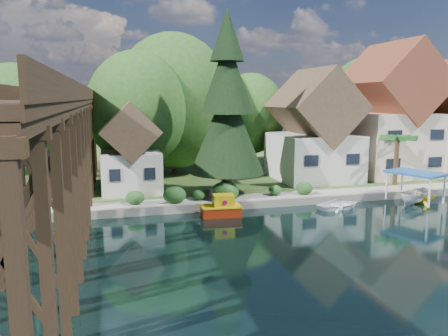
{
  "coord_description": "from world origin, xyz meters",
  "views": [
    {
      "loc": [
        -12.66,
        -23.78,
        8.61
      ],
      "look_at": [
        -4.86,
        6.0,
        3.64
      ],
      "focal_mm": 35.0,
      "sensor_mm": 36.0,
      "label": 1
    }
  ],
  "objects_px": {
    "house_center": "(390,119)",
    "boat_white_a": "(339,204)",
    "house_left": "(314,133)",
    "boat_canopy": "(415,190)",
    "shed": "(131,154)",
    "conifer": "(227,107)",
    "boat_yellow": "(419,195)",
    "palm_tree": "(397,139)",
    "trestle_bridge": "(56,150)",
    "tugboat": "(221,207)"
  },
  "relations": [
    {
      "from": "conifer",
      "to": "boat_yellow",
      "type": "relative_size",
      "value": 5.64
    },
    {
      "from": "boat_white_a",
      "to": "boat_yellow",
      "type": "distance_m",
      "value": 7.22
    },
    {
      "from": "shed",
      "to": "boat_canopy",
      "type": "distance_m",
      "value": 23.95
    },
    {
      "from": "house_left",
      "to": "shed",
      "type": "xyz_separation_m",
      "value": [
        -18.0,
        -1.5,
        -1.31
      ]
    },
    {
      "from": "conifer",
      "to": "palm_tree",
      "type": "bearing_deg",
      "value": 0.05
    },
    {
      "from": "boat_canopy",
      "to": "palm_tree",
      "type": "bearing_deg",
      "value": 69.72
    },
    {
      "from": "house_left",
      "to": "tugboat",
      "type": "distance_m",
      "value": 15.96
    },
    {
      "from": "shed",
      "to": "tugboat",
      "type": "height_order",
      "value": "shed"
    },
    {
      "from": "shed",
      "to": "conifer",
      "type": "relative_size",
      "value": 0.51
    },
    {
      "from": "house_center",
      "to": "boat_white_a",
      "type": "relative_size",
      "value": 3.81
    },
    {
      "from": "house_center",
      "to": "tugboat",
      "type": "xyz_separation_m",
      "value": [
        -20.95,
        -10.08,
        -5.78
      ]
    },
    {
      "from": "conifer",
      "to": "tugboat",
      "type": "height_order",
      "value": "conifer"
    },
    {
      "from": "shed",
      "to": "palm_tree",
      "type": "relative_size",
      "value": 1.59
    },
    {
      "from": "conifer",
      "to": "palm_tree",
      "type": "relative_size",
      "value": 3.09
    },
    {
      "from": "boat_white_a",
      "to": "trestle_bridge",
      "type": "bearing_deg",
      "value": 84.72
    },
    {
      "from": "conifer",
      "to": "trestle_bridge",
      "type": "bearing_deg",
      "value": -154.88
    },
    {
      "from": "house_left",
      "to": "boat_yellow",
      "type": "relative_size",
      "value": 4.08
    },
    {
      "from": "conifer",
      "to": "boat_white_a",
      "type": "xyz_separation_m",
      "value": [
        7.79,
        -4.95,
        -7.46
      ]
    },
    {
      "from": "house_center",
      "to": "boat_white_a",
      "type": "height_order",
      "value": "house_center"
    },
    {
      "from": "shed",
      "to": "tugboat",
      "type": "bearing_deg",
      "value": -53.16
    },
    {
      "from": "house_left",
      "to": "boat_canopy",
      "type": "distance_m",
      "value": 11.62
    },
    {
      "from": "shed",
      "to": "conifer",
      "type": "distance_m",
      "value": 9.35
    },
    {
      "from": "boat_white_a",
      "to": "house_center",
      "type": "bearing_deg",
      "value": -56.21
    },
    {
      "from": "house_left",
      "to": "palm_tree",
      "type": "relative_size",
      "value": 2.23
    },
    {
      "from": "palm_tree",
      "to": "boat_white_a",
      "type": "bearing_deg",
      "value": -149.97
    },
    {
      "from": "trestle_bridge",
      "to": "shed",
      "type": "distance_m",
      "value": 10.69
    },
    {
      "from": "house_center",
      "to": "palm_tree",
      "type": "xyz_separation_m",
      "value": [
        -2.86,
        -5.33,
        -1.61
      ]
    },
    {
      "from": "boat_white_a",
      "to": "boat_canopy",
      "type": "relative_size",
      "value": 0.74
    },
    {
      "from": "boat_white_a",
      "to": "tugboat",
      "type": "bearing_deg",
      "value": 80.55
    },
    {
      "from": "shed",
      "to": "boat_canopy",
      "type": "bearing_deg",
      "value": -21.12
    },
    {
      "from": "shed",
      "to": "boat_canopy",
      "type": "relative_size",
      "value": 1.59
    },
    {
      "from": "house_center",
      "to": "boat_yellow",
      "type": "height_order",
      "value": "house_center"
    },
    {
      "from": "tugboat",
      "to": "boat_white_a",
      "type": "xyz_separation_m",
      "value": [
        9.5,
        -0.21,
        -0.26
      ]
    },
    {
      "from": "boat_canopy",
      "to": "house_left",
      "type": "bearing_deg",
      "value": 112.62
    },
    {
      "from": "trestle_bridge",
      "to": "conifer",
      "type": "relative_size",
      "value": 2.9
    },
    {
      "from": "trestle_bridge",
      "to": "palm_tree",
      "type": "bearing_deg",
      "value": 11.63
    },
    {
      "from": "house_left",
      "to": "house_center",
      "type": "bearing_deg",
      "value": 3.18
    },
    {
      "from": "house_left",
      "to": "boat_yellow",
      "type": "bearing_deg",
      "value": -64.54
    },
    {
      "from": "shed",
      "to": "tugboat",
      "type": "relative_size",
      "value": 2.6
    },
    {
      "from": "conifer",
      "to": "house_center",
      "type": "bearing_deg",
      "value": 15.52
    },
    {
      "from": "palm_tree",
      "to": "boat_yellow",
      "type": "distance_m",
      "value": 6.72
    },
    {
      "from": "trestle_bridge",
      "to": "house_left",
      "type": "xyz_separation_m",
      "value": [
        23.0,
        10.83,
        -0.21
      ]
    },
    {
      "from": "conifer",
      "to": "boat_canopy",
      "type": "distance_m",
      "value": 16.75
    },
    {
      "from": "house_left",
      "to": "house_center",
      "type": "relative_size",
      "value": 0.79
    },
    {
      "from": "trestle_bridge",
      "to": "house_center",
      "type": "relative_size",
      "value": 3.18
    },
    {
      "from": "boat_white_a",
      "to": "shed",
      "type": "bearing_deg",
      "value": 53.76
    },
    {
      "from": "trestle_bridge",
      "to": "house_center",
      "type": "height_order",
      "value": "house_center"
    },
    {
      "from": "trestle_bridge",
      "to": "tugboat",
      "type": "relative_size",
      "value": 14.66
    },
    {
      "from": "tugboat",
      "to": "boat_yellow",
      "type": "relative_size",
      "value": 1.12
    },
    {
      "from": "trestle_bridge",
      "to": "boat_white_a",
      "type": "distance_m",
      "value": 21.17
    }
  ]
}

